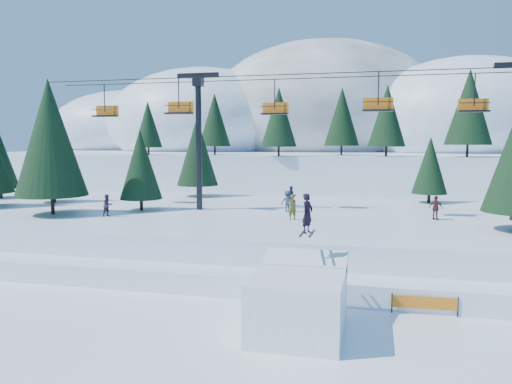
# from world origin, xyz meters

# --- Properties ---
(ground) EXTENTS (160.00, 160.00, 0.00)m
(ground) POSITION_xyz_m (0.00, 0.00, 0.00)
(ground) COLOR white
(ground) RESTS_ON ground
(mid_shelf) EXTENTS (70.00, 22.00, 2.50)m
(mid_shelf) POSITION_xyz_m (0.00, 18.00, 1.25)
(mid_shelf) COLOR white
(mid_shelf) RESTS_ON ground
(berm) EXTENTS (70.00, 6.00, 1.10)m
(berm) POSITION_xyz_m (0.00, 8.00, 0.55)
(berm) COLOR white
(berm) RESTS_ON ground
(mountain_ridge) EXTENTS (119.00, 60.97, 26.46)m
(mountain_ridge) POSITION_xyz_m (-5.09, 73.39, 9.64)
(mountain_ridge) COLOR white
(mountain_ridge) RESTS_ON ground
(jump_kicker) EXTENTS (3.58, 4.88, 5.49)m
(jump_kicker) POSITION_xyz_m (1.24, 1.61, 1.32)
(jump_kicker) COLOR white
(jump_kicker) RESTS_ON ground
(chairlift) EXTENTS (46.00, 3.21, 10.28)m
(chairlift) POSITION_xyz_m (1.52, 18.05, 9.32)
(chairlift) COLOR black
(chairlift) RESTS_ON mid_shelf
(conifer_stand) EXTENTS (62.86, 18.19, 9.59)m
(conifer_stand) POSITION_xyz_m (1.29, 18.37, 6.94)
(conifer_stand) COLOR black
(conifer_stand) RESTS_ON mid_shelf
(distant_skiers) EXTENTS (28.57, 9.67, 1.77)m
(distant_skiers) POSITION_xyz_m (0.49, 18.17, 3.32)
(distant_skiers) COLOR #2A3750
(distant_skiers) RESTS_ON mid_shelf
(banner_near) EXTENTS (2.86, 0.16, 0.90)m
(banner_near) POSITION_xyz_m (6.36, 4.90, 0.54)
(banner_near) COLOR black
(banner_near) RESTS_ON ground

